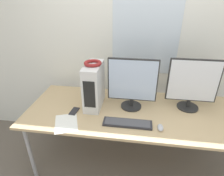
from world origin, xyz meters
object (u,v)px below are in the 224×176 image
at_px(pc_tower, 94,86).
at_px(mouse, 160,128).
at_px(monitor_main, 132,83).
at_px(monitor_right_near, 193,84).
at_px(headphones, 93,63).
at_px(keyboard, 127,123).
at_px(cell_phone, 74,111).

relative_size(pc_tower, mouse, 4.65).
height_order(monitor_main, mouse, monitor_main).
bearing_deg(pc_tower, monitor_right_near, 5.15).
xyz_separation_m(headphones, monitor_right_near, (1.02, 0.09, -0.20)).
height_order(headphones, keyboard, headphones).
bearing_deg(mouse, pc_tower, 155.23).
distance_m(keyboard, cell_phone, 0.59).
bearing_deg(cell_phone, monitor_main, 22.31).
height_order(keyboard, cell_phone, keyboard).
bearing_deg(keyboard, cell_phone, 167.20).
bearing_deg(headphones, monitor_right_near, 5.11).
relative_size(pc_tower, cell_phone, 3.27).
height_order(headphones, mouse, headphones).
bearing_deg(keyboard, headphones, 142.92).
xyz_separation_m(headphones, monitor_main, (0.41, 0.02, -0.20)).
xyz_separation_m(pc_tower, monitor_main, (0.41, 0.02, 0.05)).
bearing_deg(headphones, cell_phone, -139.06).
xyz_separation_m(keyboard, mouse, (0.31, -0.03, 0.01)).
height_order(monitor_main, keyboard, monitor_main).
relative_size(keyboard, mouse, 4.57).
bearing_deg(monitor_main, mouse, -49.86).
distance_m(monitor_right_near, cell_phone, 1.26).
distance_m(pc_tower, mouse, 0.80).
distance_m(monitor_main, keyboard, 0.42).
bearing_deg(pc_tower, headphones, 90.00).
relative_size(monitor_right_near, mouse, 5.42).
relative_size(headphones, cell_phone, 1.24).
height_order(mouse, cell_phone, mouse).
xyz_separation_m(pc_tower, monitor_right_near, (1.02, 0.09, 0.05)).
xyz_separation_m(monitor_main, keyboard, (-0.02, -0.31, -0.28)).
xyz_separation_m(pc_tower, keyboard, (0.39, -0.29, -0.23)).
distance_m(headphones, keyboard, 0.68).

